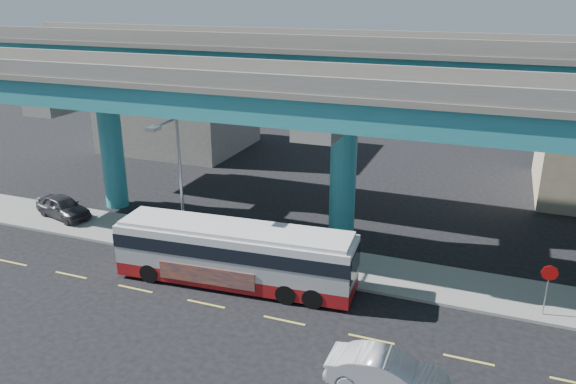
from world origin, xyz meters
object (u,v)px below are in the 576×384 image
at_px(street_lamp, 174,169).
at_px(stop_sign, 549,280).
at_px(sedan, 387,373).
at_px(transit_bus, 235,253).
at_px(parked_car, 63,207).

distance_m(street_lamp, stop_sign, 18.85).
bearing_deg(street_lamp, sedan, -27.42).
xyz_separation_m(street_lamp, stop_sign, (18.54, 0.74, -3.31)).
height_order(street_lamp, stop_sign, street_lamp).
relative_size(transit_bus, stop_sign, 4.96).
height_order(transit_bus, street_lamp, street_lamp).
bearing_deg(sedan, street_lamp, 62.95).
relative_size(transit_bus, street_lamp, 1.57).
bearing_deg(parked_car, sedan, -96.07).
distance_m(transit_bus, stop_sign, 14.60).
distance_m(parked_car, stop_sign, 28.67).
xyz_separation_m(transit_bus, sedan, (8.78, -5.29, -0.97)).
bearing_deg(sedan, transit_bus, 59.30).
relative_size(parked_car, street_lamp, 0.57).
distance_m(sedan, street_lamp, 15.20).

